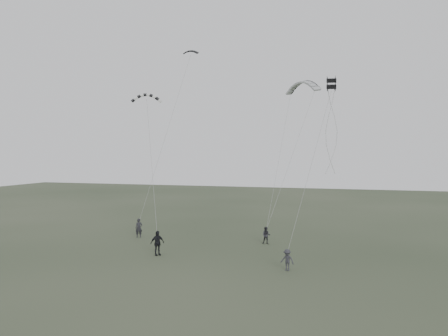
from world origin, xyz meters
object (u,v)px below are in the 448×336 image
(kite_striped, at_px, (147,95))
(kite_dark_small, at_px, (191,51))
(flyer_center, at_px, (157,243))
(kite_box, at_px, (331,84))
(kite_pale_large, at_px, (302,82))
(flyer_far, at_px, (287,260))
(flyer_left, at_px, (139,228))
(flyer_right, at_px, (266,235))

(kite_striped, bearing_deg, kite_dark_small, 57.90)
(flyer_center, height_order, kite_box, kite_box)
(kite_pale_large, relative_size, kite_striped, 1.54)
(flyer_far, bearing_deg, flyer_left, 168.26)
(kite_pale_large, height_order, kite_box, kite_pale_large)
(flyer_center, distance_m, flyer_far, 10.60)
(flyer_far, bearing_deg, kite_box, 54.49)
(flyer_left, bearing_deg, flyer_center, -77.50)
(kite_dark_small, relative_size, kite_pale_large, 0.39)
(kite_pale_large, bearing_deg, flyer_far, -52.29)
(flyer_right, distance_m, kite_pale_large, 16.27)
(flyer_far, relative_size, kite_box, 2.06)
(kite_box, bearing_deg, flyer_far, -147.50)
(flyer_center, height_order, kite_striped, kite_striped)
(flyer_far, height_order, kite_box, kite_box)
(kite_dark_small, height_order, kite_box, kite_dark_small)
(flyer_far, height_order, kite_striped, kite_striped)
(kite_dark_small, bearing_deg, flyer_right, -36.32)
(flyer_left, xyz_separation_m, flyer_center, (4.83, -6.17, 0.07))
(flyer_right, distance_m, flyer_far, 8.78)
(flyer_center, relative_size, kite_striped, 0.75)
(flyer_right, distance_m, kite_dark_small, 20.80)
(flyer_left, height_order, kite_pale_large, kite_pale_large)
(flyer_right, xyz_separation_m, kite_pale_large, (2.32, 6.99, 14.50))
(flyer_right, height_order, kite_dark_small, kite_dark_small)
(kite_striped, bearing_deg, flyer_far, -46.96)
(flyer_center, height_order, kite_pale_large, kite_pale_large)
(flyer_right, bearing_deg, kite_striped, -165.80)
(flyer_center, relative_size, flyer_far, 1.31)
(kite_striped, bearing_deg, flyer_right, -8.14)
(flyer_left, distance_m, kite_pale_large, 21.79)
(flyer_left, distance_m, flyer_center, 7.84)
(flyer_left, distance_m, flyer_far, 17.15)
(flyer_left, relative_size, kite_box, 2.49)
(flyer_far, bearing_deg, kite_dark_small, 147.21)
(flyer_left, height_order, flyer_far, flyer_left)
(kite_dark_small, bearing_deg, kite_box, -43.49)
(flyer_center, xyz_separation_m, flyer_far, (10.48, -1.55, -0.23))
(flyer_right, bearing_deg, kite_pale_large, 68.04)
(flyer_right, height_order, flyer_center, flyer_center)
(flyer_far, bearing_deg, kite_pale_large, 107.83)
(flyer_left, bearing_deg, kite_dark_small, 35.46)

